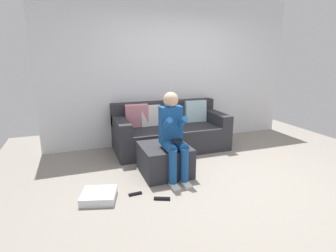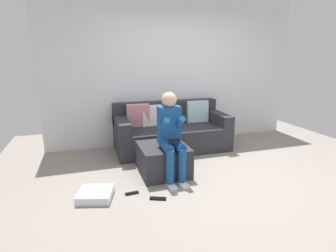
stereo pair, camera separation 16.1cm
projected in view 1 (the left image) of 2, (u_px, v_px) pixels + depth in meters
name	position (u px, v px, depth m)	size (l,w,h in m)	color
ground_plane	(222.00, 179.00, 3.77)	(6.44, 6.44, 0.00)	gray
wall_back	(173.00, 71.00, 5.21)	(4.95, 0.10, 2.79)	silver
couch_sectional	(169.00, 131.00, 4.98)	(2.03, 0.95, 0.85)	#2D2D33
ottoman	(165.00, 159.00, 3.91)	(0.68, 0.70, 0.43)	#2D2D33
person_seated	(173.00, 133.00, 3.65)	(0.31, 0.58, 1.21)	#194C8C
storage_bin	(99.00, 196.00, 3.22)	(0.40, 0.38, 0.10)	silver
remote_near_ottoman	(162.00, 199.00, 3.23)	(0.20, 0.06, 0.02)	black
remote_by_storage_bin	(135.00, 194.00, 3.34)	(0.17, 0.05, 0.02)	black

